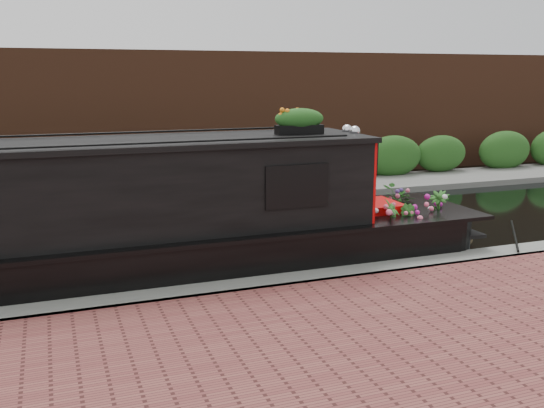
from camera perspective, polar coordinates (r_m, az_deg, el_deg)
name	(u,v)px	position (r m, az deg, el deg)	size (l,w,h in m)	color
ground	(235,239)	(12.43, -3.46, -3.28)	(80.00, 80.00, 0.00)	black
near_bank_coping	(298,292)	(9.47, 2.45, -8.26)	(40.00, 0.60, 0.50)	slate
far_bank_path	(190,200)	(16.38, -7.76, 0.39)	(40.00, 2.40, 0.34)	slate
far_hedge	(183,194)	(17.25, -8.42, 0.96)	(40.00, 1.10, 2.80)	#24521B
far_brick_wall	(168,182)	(19.27, -9.73, 2.08)	(40.00, 1.00, 8.00)	#552E1C
narrowboat	(101,232)	(9.85, -15.81, -2.54)	(12.65, 2.25, 2.97)	black
rope_fender	(460,236)	(12.52, 17.31, -2.93)	(0.33, 0.33, 0.37)	brown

